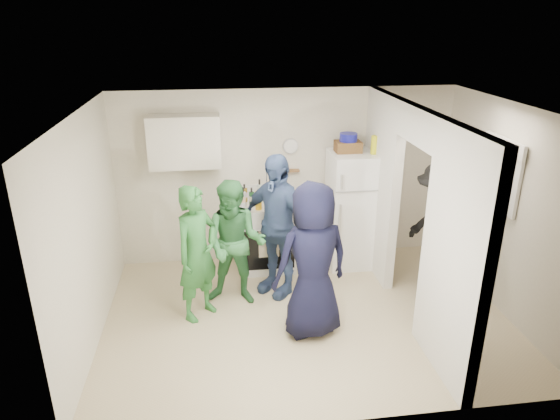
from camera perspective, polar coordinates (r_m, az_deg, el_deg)
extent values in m
plane|color=#BFAF87|center=(6.20, 3.03, -12.05)|extent=(4.80, 4.80, 0.00)
plane|color=silver|center=(7.19, 0.76, 3.86)|extent=(4.80, 0.00, 4.80)
plane|color=silver|center=(4.14, 7.73, -10.40)|extent=(4.80, 0.00, 4.80)
plane|color=silver|center=(5.69, -21.20, -2.50)|extent=(0.00, 3.40, 3.40)
plane|color=silver|center=(6.49, 24.59, -0.13)|extent=(0.00, 3.40, 3.40)
plane|color=white|center=(5.26, 3.57, 11.32)|extent=(4.80, 4.80, 0.00)
cube|color=silver|center=(6.91, 11.40, 2.69)|extent=(0.12, 1.20, 2.50)
cube|color=silver|center=(5.04, 19.29, -5.37)|extent=(0.12, 1.20, 2.50)
cube|color=silver|center=(5.65, 15.72, 9.21)|extent=(0.12, 1.00, 0.40)
cube|color=white|center=(7.11, -1.60, -2.90)|extent=(0.82, 0.68, 0.98)
cube|color=silver|center=(6.79, -10.86, 7.69)|extent=(0.95, 0.34, 0.70)
cube|color=white|center=(7.18, 8.29, 0.07)|extent=(0.69, 0.67, 1.67)
cube|color=brown|center=(6.92, 7.78, 7.19)|extent=(0.35, 0.25, 0.15)
cylinder|color=#14158C|center=(6.89, 7.83, 8.24)|extent=(0.24, 0.24, 0.11)
cylinder|color=yellow|center=(6.86, 10.72, 7.32)|extent=(0.09, 0.09, 0.25)
cylinder|color=white|center=(7.05, 1.21, 7.31)|extent=(0.22, 0.02, 0.22)
cube|color=olive|center=(7.11, 0.82, 4.50)|extent=(0.35, 0.08, 0.03)
cube|color=black|center=(6.51, 24.09, 3.77)|extent=(0.03, 0.70, 0.80)
cube|color=white|center=(6.51, 23.98, 3.77)|extent=(0.04, 0.76, 0.86)
cube|color=white|center=(6.41, 24.25, 6.74)|extent=(0.04, 0.82, 0.18)
cylinder|color=yellow|center=(6.67, -2.48, 1.09)|extent=(0.09, 0.09, 0.25)
cylinder|color=red|center=(6.74, 0.39, 0.77)|extent=(0.09, 0.09, 0.12)
imported|color=#2E7332|center=(5.91, -9.42, -4.93)|extent=(0.70, 0.71, 1.65)
imported|color=#39824A|center=(6.14, -5.15, -3.89)|extent=(0.91, 0.79, 1.61)
imported|color=#38447B|center=(6.30, -0.40, -1.79)|extent=(1.08, 1.12, 1.87)
imported|color=black|center=(5.50, 3.72, -5.86)|extent=(1.00, 0.78, 1.80)
imported|color=black|center=(6.58, 17.61, -2.30)|extent=(0.79, 1.22, 1.77)
cylinder|color=olive|center=(6.97, -4.08, 1.98)|extent=(0.08, 0.08, 0.25)
cylinder|color=#184A24|center=(6.81, -3.27, 1.53)|extent=(0.07, 0.07, 0.26)
cylinder|color=silver|center=(7.00, -2.36, 2.34)|extent=(0.07, 0.07, 0.30)
cylinder|color=#652811|center=(6.84, -1.43, 1.78)|extent=(0.08, 0.08, 0.28)
cylinder|color=#959EA5|center=(7.07, -0.96, 2.48)|extent=(0.06, 0.06, 0.29)
cylinder|color=#163E1D|center=(6.91, -0.17, 1.92)|extent=(0.06, 0.06, 0.26)
cylinder|color=olive|center=(7.04, 0.32, 2.45)|extent=(0.07, 0.07, 0.30)
cylinder|color=#ABADB7|center=(6.76, -4.25, 1.48)|extent=(0.08, 0.08, 0.28)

